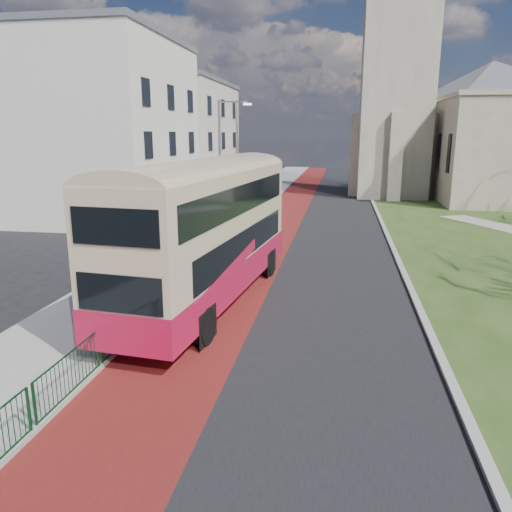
# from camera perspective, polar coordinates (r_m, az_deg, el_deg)

# --- Properties ---
(ground) EXTENTS (160.00, 160.00, 0.00)m
(ground) POSITION_cam_1_polar(r_m,az_deg,el_deg) (15.12, -3.41, -10.04)
(ground) COLOR black
(ground) RESTS_ON ground
(road_carriageway) EXTENTS (9.00, 120.00, 0.01)m
(road_carriageway) POSITION_cam_1_polar(r_m,az_deg,el_deg) (34.05, 6.66, 3.39)
(road_carriageway) COLOR black
(road_carriageway) RESTS_ON ground
(bus_lane) EXTENTS (3.40, 120.00, 0.01)m
(bus_lane) POSITION_cam_1_polar(r_m,az_deg,el_deg) (34.29, 2.15, 3.55)
(bus_lane) COLOR #591414
(bus_lane) RESTS_ON ground
(pavement_west) EXTENTS (4.00, 120.00, 0.12)m
(pavement_west) POSITION_cam_1_polar(r_m,az_deg,el_deg) (34.97, -4.05, 3.82)
(pavement_west) COLOR gray
(pavement_west) RESTS_ON ground
(kerb_west) EXTENTS (0.25, 120.00, 0.13)m
(kerb_west) POSITION_cam_1_polar(r_m,az_deg,el_deg) (34.56, -0.82, 3.74)
(kerb_west) COLOR #999993
(kerb_west) RESTS_ON ground
(kerb_east) EXTENTS (0.25, 80.00, 0.13)m
(kerb_east) POSITION_cam_1_polar(r_m,az_deg,el_deg) (36.09, 14.17, 3.75)
(kerb_east) COLOR #999993
(kerb_east) RESTS_ON ground
(pedestrian_railing) EXTENTS (0.07, 24.00, 1.12)m
(pedestrian_railing) POSITION_cam_1_polar(r_m,az_deg,el_deg) (19.32, -9.32, -3.08)
(pedestrian_railing) COLOR #0D3C19
(pedestrian_railing) RESTS_ON ground
(gothic_church) EXTENTS (16.38, 18.00, 40.00)m
(gothic_church) POSITION_cam_1_polar(r_m,az_deg,el_deg) (52.77, 21.20, 20.59)
(gothic_church) COLOR gray
(gothic_church) RESTS_ON ground
(street_block_near) EXTENTS (10.30, 14.30, 13.00)m
(street_block_near) POSITION_cam_1_polar(r_m,az_deg,el_deg) (39.40, -16.71, 13.84)
(street_block_near) COLOR silver
(street_block_near) RESTS_ON ground
(street_block_far) EXTENTS (10.30, 16.30, 11.50)m
(street_block_far) POSITION_cam_1_polar(r_m,az_deg,el_deg) (54.25, -9.07, 13.28)
(street_block_far) COLOR #BFB5A2
(street_block_far) RESTS_ON ground
(streetlamp) EXTENTS (2.13, 0.18, 8.00)m
(streetlamp) POSITION_cam_1_polar(r_m,az_deg,el_deg) (32.38, -3.89, 11.10)
(streetlamp) COLOR gray
(streetlamp) RESTS_ON pavement_west
(bus) EXTENTS (4.07, 12.29, 5.04)m
(bus) POSITION_cam_1_polar(r_m,az_deg,el_deg) (18.04, -5.64, 3.43)
(bus) COLOR #B11033
(bus) RESTS_ON ground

